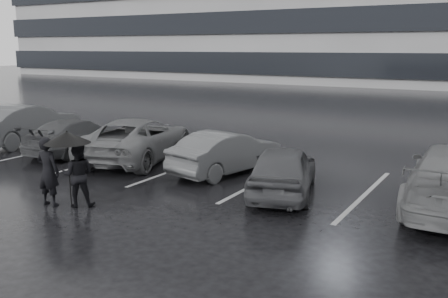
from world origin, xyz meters
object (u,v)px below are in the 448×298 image
car_west_b (138,139)px  pedestrian_left (48,172)px  car_main (283,170)px  car_west_a (227,152)px  car_west_c (77,136)px  car_west_d (25,124)px  pedestrian_right (78,175)px

car_west_b → pedestrian_left: size_ratio=3.06×
car_main → car_west_a: (-2.29, 1.16, -0.01)m
car_main → car_west_a: 2.57m
car_west_c → car_west_b: bearing=178.7°
car_west_c → car_west_d: size_ratio=0.90×
pedestrian_left → car_west_b: bearing=-81.9°
car_west_b → car_west_c: (-2.55, -0.19, -0.09)m
car_main → car_west_c: size_ratio=0.90×
car_west_a → car_west_c: (-5.89, -0.18, -0.02)m
car_west_a → car_west_d: (-8.86, 0.07, 0.13)m
car_west_b → car_west_c: bearing=-10.3°
car_main → pedestrian_right: (-3.68, -3.25, 0.12)m
car_main → pedestrian_right: 4.91m
car_west_b → pedestrian_right: 4.83m
car_main → car_west_d: (-11.15, 1.23, 0.12)m
car_west_d → pedestrian_right: bearing=143.7°
car_west_a → car_west_b: (-3.34, 0.01, 0.07)m
car_main → pedestrian_left: bearing=22.6°
car_west_b → pedestrian_left: (1.32, -4.72, 0.12)m
car_west_b → car_west_a: bearing=165.1°
car_west_d → pedestrian_right: (7.47, -4.48, -0.01)m
car_main → pedestrian_right: bearing=24.6°
car_west_b → pedestrian_left: pedestrian_left is taller
car_west_c → pedestrian_right: (4.50, -4.23, 0.15)m
car_west_d → pedestrian_right: 8.71m
car_west_a → pedestrian_left: pedestrian_left is taller
car_west_d → pedestrian_left: (6.84, -4.78, 0.06)m
car_west_c → pedestrian_right: size_ratio=2.75×
car_main → car_west_d: size_ratio=0.81×
car_west_a → pedestrian_right: bearing=84.8°
car_west_a → pedestrian_left: bearing=79.0°
car_west_b → car_west_d: 5.52m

